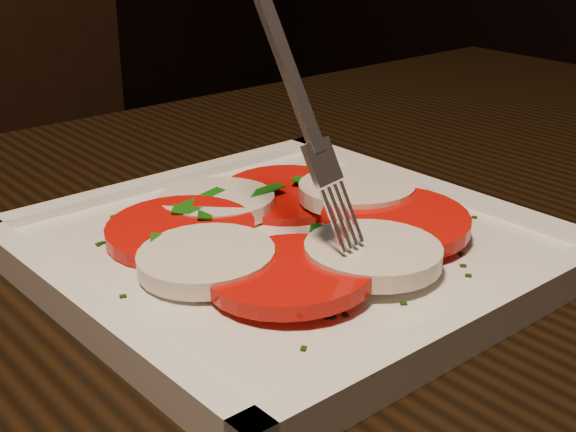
{
  "coord_description": "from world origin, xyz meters",
  "views": [
    {
      "loc": [
        -0.4,
        -0.58,
        0.96
      ],
      "look_at": [
        -0.12,
        -0.25,
        0.78
      ],
      "focal_mm": 50.0,
      "sensor_mm": 36.0,
      "label": 1
    }
  ],
  "objects": [
    {
      "name": "table",
      "position": [
        -0.07,
        -0.28,
        0.65
      ],
      "size": [
        1.2,
        0.8,
        0.75
      ],
      "rotation": [
        0.0,
        0.0,
        -0.0
      ],
      "color": "black",
      "rests_on": "ground"
    },
    {
      "name": "chair",
      "position": [
        0.03,
        0.55,
        0.53
      ],
      "size": [
        0.43,
        0.43,
        0.93
      ],
      "rotation": [
        0.0,
        0.0,
        -0.02
      ],
      "color": "black",
      "rests_on": "ground"
    },
    {
      "name": "plate",
      "position": [
        -0.12,
        -0.25,
        0.76
      ],
      "size": [
        0.28,
        0.28,
        0.01
      ],
      "primitive_type": "cube",
      "rotation": [
        0.0,
        0.0,
        0.02
      ],
      "color": "white",
      "rests_on": "table"
    },
    {
      "name": "caprese_salad",
      "position": [
        -0.12,
        -0.25,
        0.77
      ],
      "size": [
        0.23,
        0.21,
        0.02
      ],
      "color": "red",
      "rests_on": "plate"
    },
    {
      "name": "fork",
      "position": [
        -0.14,
        -0.26,
        0.87
      ],
      "size": [
        0.05,
        0.09,
        0.17
      ],
      "primitive_type": null,
      "rotation": [
        0.0,
        0.0,
        0.22
      ],
      "color": "white",
      "rests_on": "caprese_salad"
    }
  ]
}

